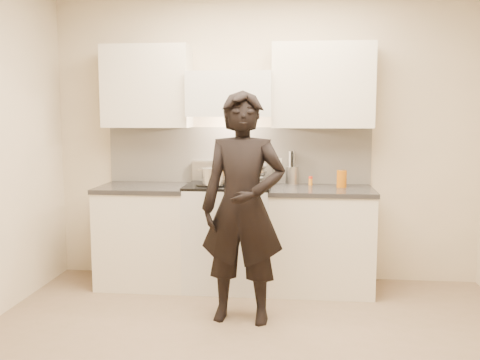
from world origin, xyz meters
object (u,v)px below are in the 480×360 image
Objects in this scene: wok at (249,171)px; utensil_crock at (292,174)px; person at (243,208)px; stove at (229,235)px; counter_right at (321,239)px.

wok reaches higher than utensil_crock.
stove is at bearing 108.73° from person.
utensil_crock is 1.12m from person.
stove is 0.82m from utensil_crock.
wok is 0.25× the size of person.
stove is at bearing -180.00° from counter_right.
wok is at bearing -164.08° from utensil_crock.
wok is at bearing 96.63° from person.
person is (-0.36, -1.05, -0.14)m from utensil_crock.
counter_right is at bearing -42.51° from utensil_crock.
person is at bearing -127.69° from counter_right.
stove is 2.21× the size of wok.
person is at bearing -87.73° from wok.
stove is 1.04× the size of counter_right.
wok is 0.41m from utensil_crock.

